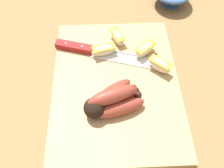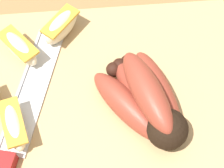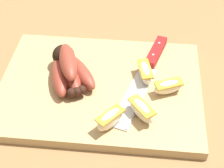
{
  "view_description": "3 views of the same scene",
  "coord_description": "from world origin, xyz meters",
  "views": [
    {
      "loc": [
        0.32,
        -0.04,
        0.5
      ],
      "look_at": [
        0.01,
        -0.03,
        0.03
      ],
      "focal_mm": 38.17,
      "sensor_mm": 36.0,
      "label": 1
    },
    {
      "loc": [
        -0.0,
        -0.22,
        0.44
      ],
      "look_at": [
        0.01,
        0.0,
        0.03
      ],
      "focal_mm": 59.84,
      "sensor_mm": 36.0,
      "label": 2
    },
    {
      "loc": [
        -0.09,
        0.52,
        0.53
      ],
      "look_at": [
        -0.03,
        -0.01,
        0.03
      ],
      "focal_mm": 58.74,
      "sensor_mm": 36.0,
      "label": 3
    }
  ],
  "objects": [
    {
      "name": "cutting_board",
      "position": [
        -0.01,
        -0.02,
        0.01
      ],
      "size": [
        0.41,
        0.31,
        0.02
      ],
      "primitive_type": "cube",
      "color": "tan",
      "rests_on": "ground_plane"
    },
    {
      "name": "banana_bunch",
      "position": [
        0.06,
        -0.03,
        0.04
      ],
      "size": [
        0.12,
        0.14,
        0.06
      ],
      "color": "black",
      "rests_on": "cutting_board"
    },
    {
      "name": "apple_wedge_far",
      "position": [
        -0.1,
        -0.05,
        0.04
      ],
      "size": [
        0.04,
        0.07,
        0.03
      ],
      "color": "beige",
      "rests_on": "cutting_board"
    },
    {
      "name": "ground_plane",
      "position": [
        0.0,
        0.0,
        0.0
      ],
      "size": [
        6.0,
        6.0,
        0.0
      ],
      "primitive_type": "plane",
      "color": "olive"
    },
    {
      "name": "chefs_knife",
      "position": [
        -0.11,
        -0.08,
        0.03
      ],
      "size": [
        0.11,
        0.28,
        0.02
      ],
      "color": "silver",
      "rests_on": "cutting_board"
    },
    {
      "name": "apple_wedge_middle",
      "position": [
        -0.09,
        0.06,
        0.04
      ],
      "size": [
        0.06,
        0.06,
        0.03
      ],
      "color": "beige",
      "rests_on": "cutting_board"
    },
    {
      "name": "apple_wedge_extra",
      "position": [
        -0.04,
        0.09,
        0.04
      ],
      "size": [
        0.06,
        0.06,
        0.04
      ],
      "color": "beige",
      "rests_on": "cutting_board"
    }
  ]
}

